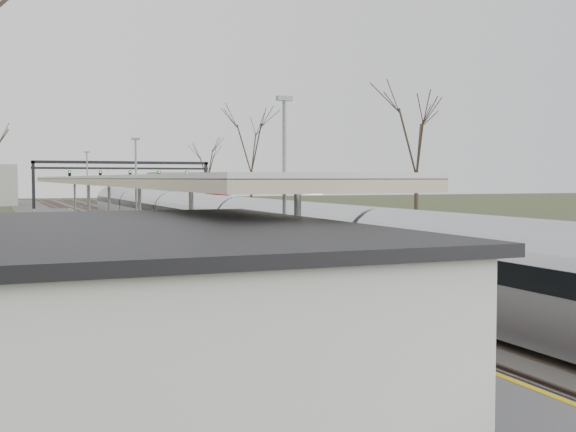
# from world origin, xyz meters

# --- Properties ---
(track_bed) EXTENTS (24.00, 160.00, 0.22)m
(track_bed) POSITION_xyz_m (0.26, 55.00, 0.06)
(track_bed) COLOR #474442
(track_bed) RESTS_ON ground
(platform) EXTENTS (3.50, 69.00, 1.00)m
(platform) POSITION_xyz_m (-9.05, 37.50, 0.50)
(platform) COLOR #9E9B93
(platform) RESTS_ON ground
(canopy) EXTENTS (4.10, 50.00, 3.11)m
(canopy) POSITION_xyz_m (-9.05, 32.99, 3.93)
(canopy) COLOR slate
(canopy) RESTS_ON platform
(station_building) EXTENTS (6.00, 9.00, 3.20)m
(station_building) POSITION_xyz_m (-12.50, 8.00, 1.60)
(station_building) COLOR silver
(station_building) RESTS_ON ground
(signal_gantry) EXTENTS (21.00, 0.59, 6.08)m
(signal_gantry) POSITION_xyz_m (0.29, 84.99, 4.91)
(signal_gantry) COLOR black
(signal_gantry) RESTS_ON ground
(tree_east_far) EXTENTS (5.00, 5.00, 10.30)m
(tree_east_far) POSITION_xyz_m (14.00, 42.00, 7.29)
(tree_east_far) COLOR #2D231C
(tree_east_far) RESTS_ON ground
(train_near) EXTENTS (2.62, 75.21, 3.05)m
(train_near) POSITION_xyz_m (-2.50, 40.48, 1.48)
(train_near) COLOR #A9ACB3
(train_near) RESTS_ON ground
(train_far) EXTENTS (2.62, 45.21, 3.05)m
(train_far) POSITION_xyz_m (4.50, 82.69, 1.48)
(train_far) COLOR #A9ACB3
(train_far) RESTS_ON ground
(passenger) EXTENTS (0.68, 0.81, 1.89)m
(passenger) POSITION_xyz_m (-8.30, 13.52, 1.94)
(passenger) COLOR navy
(passenger) RESTS_ON platform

